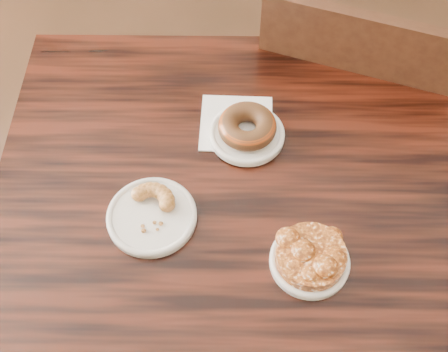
% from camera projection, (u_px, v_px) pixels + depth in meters
% --- Properties ---
extents(floor, '(5.00, 5.00, 0.00)m').
position_uv_depth(floor, '(223.00, 280.00, 1.78)').
color(floor, black).
rests_on(floor, ground).
extents(cafe_table, '(1.12, 1.12, 0.75)m').
position_uv_depth(cafe_table, '(232.00, 285.00, 1.37)').
color(cafe_table, black).
rests_on(cafe_table, floor).
extents(chair_far, '(0.55, 0.55, 0.90)m').
position_uv_depth(chair_far, '(351.00, 94.00, 1.62)').
color(chair_far, black).
rests_on(chair_far, floor).
extents(napkin, '(0.17, 0.17, 0.00)m').
position_uv_depth(napkin, '(236.00, 123.00, 1.17)').
color(napkin, white).
rests_on(napkin, cafe_table).
extents(plate_donut, '(0.15, 0.15, 0.01)m').
position_uv_depth(plate_donut, '(247.00, 135.00, 1.15)').
color(plate_donut, white).
rests_on(plate_donut, napkin).
extents(plate_cruller, '(0.17, 0.17, 0.01)m').
position_uv_depth(plate_cruller, '(152.00, 217.00, 1.04)').
color(plate_cruller, silver).
rests_on(plate_cruller, cafe_table).
extents(plate_fritter, '(0.14, 0.14, 0.01)m').
position_uv_depth(plate_fritter, '(309.00, 261.00, 0.99)').
color(plate_fritter, white).
rests_on(plate_fritter, cafe_table).
extents(glazed_donut, '(0.12, 0.12, 0.04)m').
position_uv_depth(glazed_donut, '(247.00, 126.00, 1.12)').
color(glazed_donut, '#863813').
rests_on(glazed_donut, plate_donut).
extents(apple_fritter, '(0.16, 0.16, 0.04)m').
position_uv_depth(apple_fritter, '(311.00, 255.00, 0.97)').
color(apple_fritter, '#4E1F08').
rests_on(apple_fritter, plate_fritter).
extents(cruller_fragment, '(0.10, 0.10, 0.03)m').
position_uv_depth(cruller_fragment, '(151.00, 211.00, 1.03)').
color(cruller_fragment, brown).
rests_on(cruller_fragment, plate_cruller).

